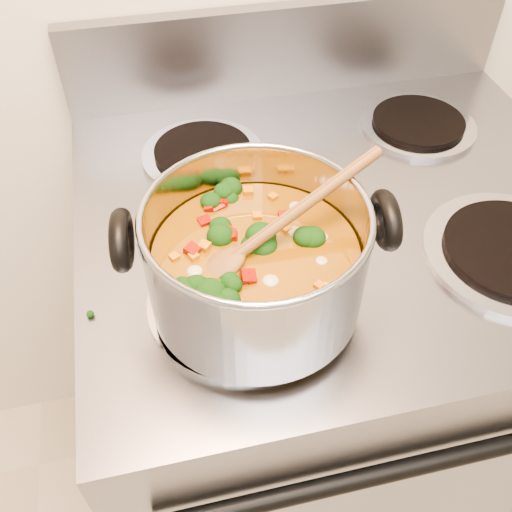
# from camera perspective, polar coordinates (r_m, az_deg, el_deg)

# --- Properties ---
(electric_range) EXTENTS (0.79, 0.71, 1.08)m
(electric_range) POSITION_cam_1_polar(r_m,az_deg,el_deg) (1.21, 6.30, -10.91)
(electric_range) COLOR gray
(electric_range) RESTS_ON ground
(stockpot) EXTENTS (0.31, 0.25, 0.15)m
(stockpot) POSITION_cam_1_polar(r_m,az_deg,el_deg) (0.65, 0.02, -0.53)
(stockpot) COLOR #9D9CA4
(stockpot) RESTS_ON electric_range
(wooden_spoon) EXTENTS (0.24, 0.10, 0.10)m
(wooden_spoon) POSITION_cam_1_polar(r_m,az_deg,el_deg) (0.63, 0.67, 1.99)
(wooden_spoon) COLOR olive
(wooden_spoon) RESTS_ON stockpot
(cooktop_crumbs) EXTENTS (0.20, 0.11, 0.01)m
(cooktop_crumbs) POSITION_cam_1_polar(r_m,az_deg,el_deg) (0.63, -3.91, -15.07)
(cooktop_crumbs) COLOR black
(cooktop_crumbs) RESTS_ON electric_range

